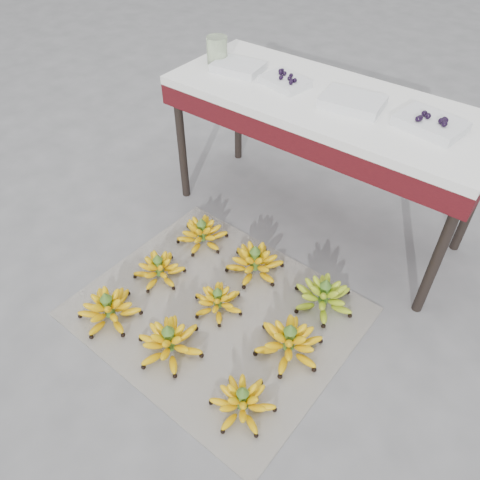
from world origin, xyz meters
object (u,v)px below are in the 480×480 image
Objects in this scene: bunch_back_left at (202,234)px; glass_jar at (217,50)px; bunch_back_center at (255,262)px; vendor_table at (326,114)px; bunch_mid_center at (218,301)px; bunch_front_center at (170,342)px; bunch_front_right at (243,402)px; bunch_mid_left at (159,269)px; newspaper_mat at (217,311)px; bunch_mid_right at (289,342)px; bunch_back_right at (324,296)px; bunch_front_left at (109,309)px; tray_right at (352,102)px; tray_far_left at (238,67)px; tray_left at (285,81)px; tray_far_right at (431,123)px.

glass_jar reaches higher than bunch_back_left.
vendor_table is (0.02, 0.55, 0.62)m from bunch_back_center.
glass_jar is at bearing 143.91° from bunch_mid_center.
bunch_front_right is at bearing 0.84° from bunch_front_center.
bunch_mid_left is 1.08× the size of bunch_mid_center.
newspaper_mat is 0.40m from bunch_mid_right.
bunch_back_right is 0.90m from vendor_table.
bunch_back_right is at bearing -54.70° from vendor_table.
bunch_back_left is at bearing 77.04° from bunch_front_left.
glass_jar reaches higher than bunch_back_right.
bunch_mid_left is 0.78m from bunch_mid_right.
bunch_mid_center is 1.13m from tray_right.
newspaper_mat is at bearing 89.90° from bunch_front_center.
tray_far_left is at bearing -3.91° from glass_jar.
bunch_mid_right is at bearing -60.13° from bunch_back_center.
tray_left reaches higher than bunch_mid_left.
bunch_back_center is 0.40m from bunch_back_right.
newspaper_mat is 0.06m from bunch_mid_center.
bunch_mid_left is at bearing -80.94° from tray_far_left.
bunch_mid_left is 1.14m from tray_left.
glass_jar reaches higher than bunch_mid_center.
bunch_mid_left is (-0.38, -0.00, 0.06)m from newspaper_mat.
bunch_front_left is at bearing -67.77° from bunch_back_left.
glass_jar is at bearing 90.83° from bunch_front_left.
bunch_back_right is 1.31× the size of tray_right.
glass_jar is (-0.15, 0.01, 0.05)m from tray_far_left.
bunch_back_center is 1.03m from tray_far_left.
bunch_front_left is 1.08× the size of bunch_front_center.
tray_left is (-0.24, -0.02, 0.11)m from vendor_table.
bunch_back_center is 2.82× the size of glass_jar.
bunch_mid_center is (0.37, 0.02, -0.00)m from bunch_mid_left.
tray_far_right is (0.51, 0.88, 0.80)m from newspaper_mat.
bunch_back_right is at bearing -26.09° from glass_jar.
bunch_back_right reaches higher than bunch_front_left.
glass_jar is at bearing 179.20° from tray_left.
vendor_table is (0.04, 1.17, 0.62)m from bunch_front_center.
bunch_back_center is at bearing -106.56° from tray_right.
bunch_front_center is at bearing -114.39° from bunch_back_center.
tray_left is at bearing 120.59° from bunch_mid_center.
newspaper_mat is 0.52m from bunch_front_right.
bunch_back_right is 1.27m from tray_far_left.
bunch_mid_center is 0.77× the size of bunch_back_right.
tray_left is at bearing 0.81° from tray_far_left.
glass_jar reaches higher than vendor_table.
bunch_mid_left is 2.35× the size of glass_jar.
tray_far_left is (-0.92, 1.18, 0.74)m from bunch_front_right.
bunch_mid_center is at bearing -75.30° from tray_left.
bunch_back_right is 0.92m from tray_right.
bunch_mid_left is at bearing -179.69° from newspaper_mat.
bunch_mid_center is 1.00× the size of tray_far_right.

